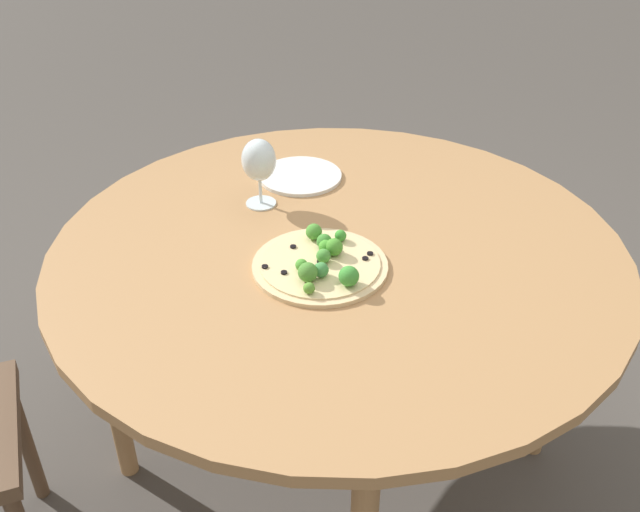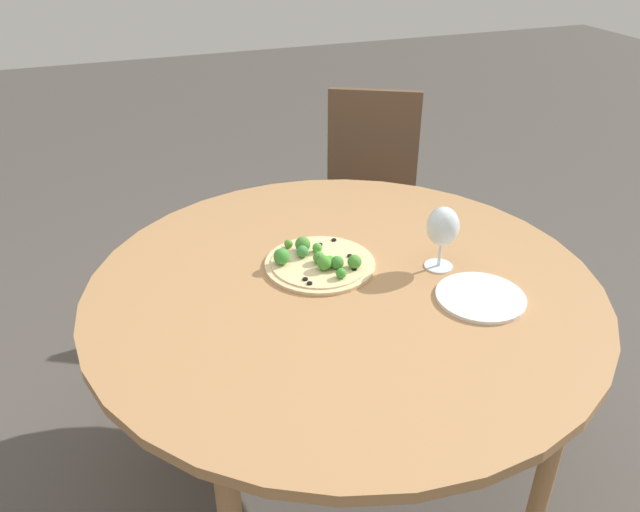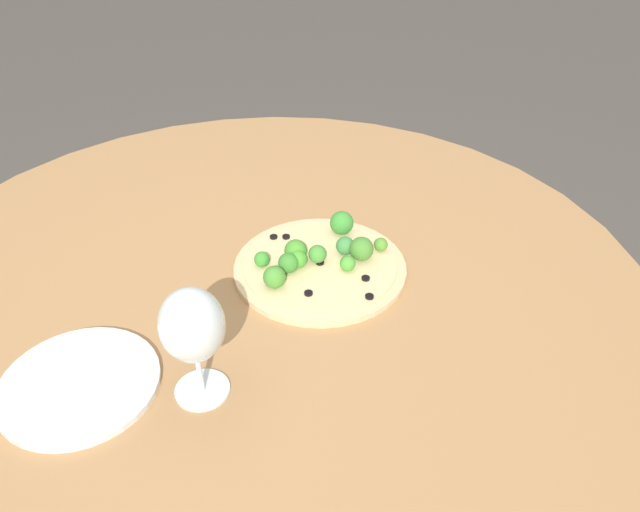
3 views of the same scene
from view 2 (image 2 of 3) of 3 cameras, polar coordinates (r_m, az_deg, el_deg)
The scene contains 6 objects.
ground_plane at distance 2.10m, azimuth 1.77°, elevation -19.41°, with size 12.00×12.00×0.00m, color #4C4742.
dining_table at distance 1.64m, azimuth 2.14°, elevation -4.12°, with size 1.32×1.32×0.73m.
chair at distance 2.62m, azimuth 4.52°, elevation 5.35°, with size 0.54×0.54×0.91m.
pizza at distance 1.67m, azimuth -0.12°, elevation -0.50°, with size 0.30×0.30×0.06m.
wine_glass at distance 1.64m, azimuth 11.16°, elevation 2.56°, with size 0.08×0.08×0.18m.
plate_near at distance 1.59m, azimuth 14.46°, elevation -3.66°, with size 0.22×0.22×0.01m.
Camera 2 is at (1.25, -0.52, 1.60)m, focal length 35.00 mm.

